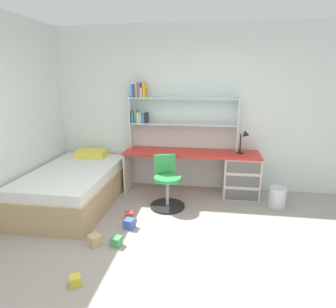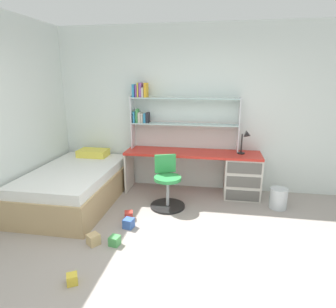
{
  "view_description": "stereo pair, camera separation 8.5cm",
  "coord_description": "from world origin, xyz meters",
  "px_view_note": "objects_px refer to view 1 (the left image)",
  "views": [
    {
      "loc": [
        0.38,
        -2.3,
        1.89
      ],
      "look_at": [
        -0.18,
        1.44,
        0.86
      ],
      "focal_mm": 30.2,
      "sensor_mm": 36.0,
      "label": 1
    },
    {
      "loc": [
        0.46,
        -2.29,
        1.89
      ],
      "look_at": [
        -0.18,
        1.44,
        0.86
      ],
      "focal_mm": 30.2,
      "sensor_mm": 36.0,
      "label": 2
    }
  ],
  "objects_px": {
    "toy_block_yellow_1": "(75,281)",
    "bookshelf_hutch": "(168,111)",
    "desk": "(227,172)",
    "desk_lamp": "(245,138)",
    "toy_block_blue_4": "(129,224)",
    "bed_platform": "(75,186)",
    "toy_block_natural_0": "(95,240)",
    "swivel_chair": "(167,187)",
    "toy_block_green_3": "(116,241)",
    "toy_block_red_2": "(129,216)",
    "waste_bin": "(277,197)"
  },
  "relations": [
    {
      "from": "waste_bin",
      "to": "toy_block_green_3",
      "type": "bearing_deg",
      "value": -147.11
    },
    {
      "from": "waste_bin",
      "to": "toy_block_blue_4",
      "type": "bearing_deg",
      "value": -155.39
    },
    {
      "from": "toy_block_yellow_1",
      "to": "toy_block_red_2",
      "type": "relative_size",
      "value": 0.91
    },
    {
      "from": "desk",
      "to": "desk_lamp",
      "type": "xyz_separation_m",
      "value": [
        0.24,
        -0.01,
        0.56
      ]
    },
    {
      "from": "toy_block_yellow_1",
      "to": "bookshelf_hutch",
      "type": "bearing_deg",
      "value": 78.71
    },
    {
      "from": "toy_block_yellow_1",
      "to": "toy_block_blue_4",
      "type": "relative_size",
      "value": 0.8
    },
    {
      "from": "bookshelf_hutch",
      "to": "toy_block_blue_4",
      "type": "distance_m",
      "value": 1.95
    },
    {
      "from": "toy_block_natural_0",
      "to": "toy_block_yellow_1",
      "type": "relative_size",
      "value": 1.28
    },
    {
      "from": "bookshelf_hutch",
      "to": "desk_lamp",
      "type": "distance_m",
      "value": 1.31
    },
    {
      "from": "bed_platform",
      "to": "desk_lamp",
      "type": "bearing_deg",
      "value": 14.71
    },
    {
      "from": "toy_block_blue_4",
      "to": "bookshelf_hutch",
      "type": "bearing_deg",
      "value": 78.66
    },
    {
      "from": "desk",
      "to": "toy_block_natural_0",
      "type": "xyz_separation_m",
      "value": [
        -1.58,
        -1.72,
        -0.34
      ]
    },
    {
      "from": "desk",
      "to": "desk_lamp",
      "type": "height_order",
      "value": "desk_lamp"
    },
    {
      "from": "desk_lamp",
      "to": "bookshelf_hutch",
      "type": "bearing_deg",
      "value": 172.83
    },
    {
      "from": "toy_block_red_2",
      "to": "toy_block_green_3",
      "type": "relative_size",
      "value": 0.99
    },
    {
      "from": "toy_block_natural_0",
      "to": "swivel_chair",
      "type": "bearing_deg",
      "value": 59.51
    },
    {
      "from": "swivel_chair",
      "to": "toy_block_blue_4",
      "type": "bearing_deg",
      "value": -118.35
    },
    {
      "from": "bed_platform",
      "to": "toy_block_green_3",
      "type": "xyz_separation_m",
      "value": [
        0.99,
        -1.01,
        -0.22
      ]
    },
    {
      "from": "waste_bin",
      "to": "toy_block_green_3",
      "type": "xyz_separation_m",
      "value": [
        -2.06,
        -1.33,
        -0.1
      ]
    },
    {
      "from": "swivel_chair",
      "to": "waste_bin",
      "type": "relative_size",
      "value": 2.5
    },
    {
      "from": "toy_block_yellow_1",
      "to": "toy_block_green_3",
      "type": "bearing_deg",
      "value": 75.63
    },
    {
      "from": "desk",
      "to": "toy_block_yellow_1",
      "type": "relative_size",
      "value": 22.1
    },
    {
      "from": "bookshelf_hutch",
      "to": "toy_block_natural_0",
      "type": "distance_m",
      "value": 2.34
    },
    {
      "from": "desk_lamp",
      "to": "waste_bin",
      "type": "bearing_deg",
      "value": -35.97
    },
    {
      "from": "waste_bin",
      "to": "toy_block_yellow_1",
      "type": "xyz_separation_m",
      "value": [
        -2.23,
        -2.01,
        -0.1
      ]
    },
    {
      "from": "desk",
      "to": "toy_block_yellow_1",
      "type": "height_order",
      "value": "desk"
    },
    {
      "from": "desk",
      "to": "waste_bin",
      "type": "distance_m",
      "value": 0.85
    },
    {
      "from": "swivel_chair",
      "to": "toy_block_red_2",
      "type": "bearing_deg",
      "value": -132.79
    },
    {
      "from": "desk",
      "to": "waste_bin",
      "type": "relative_size",
      "value": 7.1
    },
    {
      "from": "toy_block_green_3",
      "to": "waste_bin",
      "type": "bearing_deg",
      "value": 32.89
    },
    {
      "from": "desk",
      "to": "waste_bin",
      "type": "height_order",
      "value": "desk"
    },
    {
      "from": "desk",
      "to": "desk_lamp",
      "type": "relative_size",
      "value": 5.72
    },
    {
      "from": "bookshelf_hutch",
      "to": "waste_bin",
      "type": "bearing_deg",
      "value": -16.42
    },
    {
      "from": "desk",
      "to": "toy_block_natural_0",
      "type": "bearing_deg",
      "value": -132.51
    },
    {
      "from": "toy_block_green_3",
      "to": "desk_lamp",
      "type": "bearing_deg",
      "value": 47.0
    },
    {
      "from": "toy_block_natural_0",
      "to": "toy_block_blue_4",
      "type": "relative_size",
      "value": 1.03
    },
    {
      "from": "toy_block_natural_0",
      "to": "toy_block_green_3",
      "type": "distance_m",
      "value": 0.25
    },
    {
      "from": "bookshelf_hutch",
      "to": "toy_block_green_3",
      "type": "relative_size",
      "value": 16.01
    },
    {
      "from": "desk_lamp",
      "to": "toy_block_blue_4",
      "type": "xyz_separation_m",
      "value": [
        -1.53,
        -1.28,
        -0.9
      ]
    },
    {
      "from": "bookshelf_hutch",
      "to": "toy_block_yellow_1",
      "type": "relative_size",
      "value": 17.93
    },
    {
      "from": "bookshelf_hutch",
      "to": "toy_block_yellow_1",
      "type": "distance_m",
      "value": 2.88
    },
    {
      "from": "toy_block_natural_0",
      "to": "bed_platform",
      "type": "bearing_deg",
      "value": 125.43
    },
    {
      "from": "desk_lamp",
      "to": "toy_block_blue_4",
      "type": "relative_size",
      "value": 3.11
    },
    {
      "from": "swivel_chair",
      "to": "bed_platform",
      "type": "relative_size",
      "value": 0.4
    },
    {
      "from": "toy_block_yellow_1",
      "to": "toy_block_green_3",
      "type": "distance_m",
      "value": 0.7
    },
    {
      "from": "toy_block_red_2",
      "to": "swivel_chair",
      "type": "bearing_deg",
      "value": 47.21
    },
    {
      "from": "toy_block_red_2",
      "to": "bed_platform",
      "type": "bearing_deg",
      "value": 158.22
    },
    {
      "from": "bed_platform",
      "to": "toy_block_red_2",
      "type": "height_order",
      "value": "bed_platform"
    },
    {
      "from": "swivel_chair",
      "to": "toy_block_green_3",
      "type": "bearing_deg",
      "value": -110.8
    },
    {
      "from": "swivel_chair",
      "to": "toy_block_green_3",
      "type": "relative_size",
      "value": 6.94
    }
  ]
}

